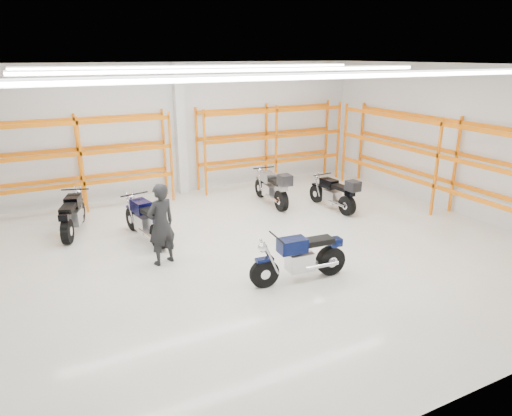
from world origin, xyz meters
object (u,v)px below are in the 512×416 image
motorcycle_back_c (273,188)px  structural_column (180,130)px  motorcycle_back_a (72,216)px  motorcycle_back_d (336,194)px  motorcycle_back_b (146,221)px  standing_man (161,224)px  motorcycle_main (303,258)px

motorcycle_back_c → structural_column: structural_column is taller
motorcycle_back_a → motorcycle_back_d: (7.68, -1.62, 0.03)m
motorcycle_back_b → motorcycle_back_d: (5.98, -0.21, 0.01)m
motorcycle_back_a → standing_man: standing_man is taller
motorcycle_back_b → structural_column: 4.82m
motorcycle_back_d → structural_column: 5.77m
motorcycle_back_c → motorcycle_back_d: bearing=-41.0°
motorcycle_main → standing_man: bearing=138.5°
motorcycle_back_a → standing_man: size_ratio=1.12×
motorcycle_main → motorcycle_back_b: bearing=123.5°
motorcycle_back_d → structural_column: structural_column is taller
motorcycle_back_d → standing_man: bearing=-167.3°
motorcycle_back_a → standing_man: 3.45m
motorcycle_back_b → motorcycle_back_c: (4.45, 1.11, 0.05)m
motorcycle_back_d → structural_column: bearing=132.1°
motorcycle_back_c → structural_column: bearing=128.1°
motorcycle_main → motorcycle_back_d: bearing=45.8°
motorcycle_back_b → motorcycle_back_d: motorcycle_back_b is taller
standing_man → structural_column: size_ratio=0.44×
motorcycle_back_a → motorcycle_back_c: bearing=-2.7°
motorcycle_back_c → standing_man: bearing=-149.0°
motorcycle_back_b → motorcycle_back_c: bearing=14.1°
motorcycle_back_b → motorcycle_back_a: bearing=140.4°
motorcycle_back_d → standing_man: (-5.98, -1.35, 0.44)m
motorcycle_main → motorcycle_back_c: size_ratio=0.95×
motorcycle_back_a → motorcycle_back_d: 7.85m
motorcycle_main → structural_column: structural_column is taller
motorcycle_back_a → motorcycle_back_b: bearing=-39.6°
motorcycle_back_d → motorcycle_back_c: bearing=139.0°
motorcycle_back_b → motorcycle_back_c: 4.59m
standing_man → motorcycle_back_a: bearing=-78.9°
motorcycle_main → structural_column: (-0.22, 7.66, 1.73)m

